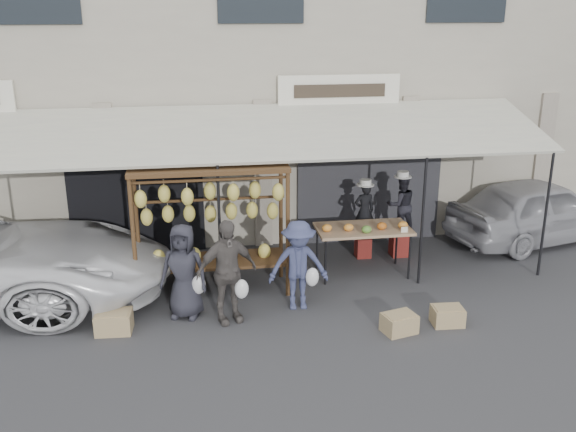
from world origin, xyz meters
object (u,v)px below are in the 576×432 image
(vendor_right, at_px, (401,205))
(crate_far, at_px, (114,322))
(crate_near_a, at_px, (399,323))
(crate_near_b, at_px, (447,316))
(customer_left, at_px, (184,271))
(customer_right, at_px, (298,265))
(vendor_left, at_px, (364,211))
(customer_mid, at_px, (227,272))
(sedan, at_px, (539,210))
(produce_table, at_px, (364,230))
(banana_rack, at_px, (210,205))

(vendor_right, relative_size, crate_far, 2.21)
(crate_near_a, distance_m, crate_near_b, 0.83)
(customer_left, xyz_separation_m, customer_right, (1.82, 0.01, -0.02))
(vendor_left, xyz_separation_m, crate_near_a, (-0.26, -3.06, -0.80))
(vendor_right, bearing_deg, customer_left, 22.30)
(customer_mid, distance_m, sedan, 7.16)
(customer_left, height_order, crate_near_b, customer_left)
(produce_table, distance_m, crate_near_a, 2.33)
(banana_rack, relative_size, crate_far, 4.85)
(banana_rack, bearing_deg, customer_mid, -81.12)
(customer_left, relative_size, crate_near_b, 3.27)
(banana_rack, distance_m, vendor_right, 3.91)
(banana_rack, height_order, produce_table, banana_rack)
(banana_rack, bearing_deg, customer_left, -119.14)
(customer_right, bearing_deg, vendor_left, 53.60)
(banana_rack, height_order, crate_far, banana_rack)
(crate_near_a, bearing_deg, produce_table, 89.39)
(banana_rack, relative_size, produce_table, 1.53)
(customer_left, bearing_deg, crate_far, -143.86)
(customer_left, bearing_deg, customer_mid, -4.90)
(crate_near_b, height_order, crate_far, crate_far)
(customer_left, distance_m, customer_mid, 0.71)
(banana_rack, bearing_deg, crate_near_a, -34.99)
(sedan, bearing_deg, banana_rack, 87.88)
(produce_table, height_order, crate_far, produce_table)
(vendor_left, distance_m, vendor_right, 0.73)
(produce_table, relative_size, crate_near_b, 3.61)
(banana_rack, bearing_deg, customer_right, -32.23)
(vendor_right, height_order, sedan, vendor_right)
(sedan, bearing_deg, crate_far, 93.47)
(customer_mid, distance_m, crate_near_b, 3.49)
(vendor_left, height_order, crate_near_b, vendor_left)
(vendor_left, relative_size, crate_far, 2.06)
(customer_right, bearing_deg, sedan, 25.89)
(vendor_right, distance_m, customer_left, 4.63)
(customer_left, distance_m, sedan, 7.68)
(produce_table, bearing_deg, customer_right, -140.18)
(sedan, bearing_deg, crate_near_b, 120.28)
(crate_far, bearing_deg, customer_left, 18.61)
(banana_rack, distance_m, crate_near_b, 4.21)
(vendor_left, bearing_deg, produce_table, 69.66)
(vendor_right, xyz_separation_m, customer_right, (-2.36, -1.97, -0.30))
(crate_far, bearing_deg, customer_mid, 3.10)
(crate_near_b, relative_size, crate_far, 0.88)
(vendor_right, height_order, crate_near_a, vendor_right)
(customer_left, height_order, sedan, customer_left)
(vendor_left, height_order, customer_left, customer_left)
(crate_near_a, relative_size, crate_far, 0.90)
(banana_rack, distance_m, customer_mid, 1.35)
(customer_mid, height_order, customer_right, customer_mid)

